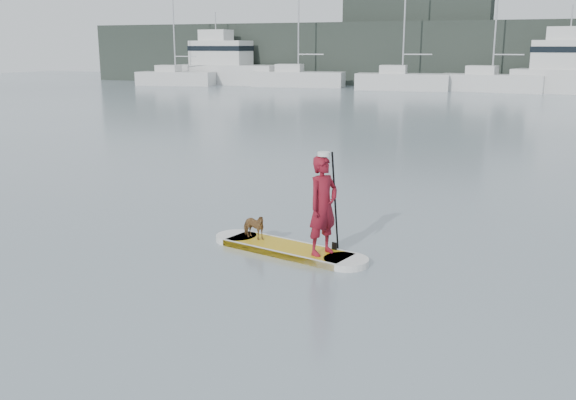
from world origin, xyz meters
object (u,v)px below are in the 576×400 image
at_px(paddler, 323,206).
at_px(sailboat_a, 175,77).
at_px(sailboat_d, 491,81).
at_px(dog, 253,226).
at_px(paddleboard, 288,249).
at_px(sailboat_b, 298,77).
at_px(motor_yacht_b, 226,64).
at_px(sailboat_c, 401,80).

xyz_separation_m(paddler, sailboat_a, (-30.55, 44.80, -0.23)).
bearing_deg(sailboat_d, dog, -82.84).
relative_size(paddleboard, sailboat_d, 0.26).
bearing_deg(dog, sailboat_b, 36.76).
relative_size(paddler, sailboat_a, 0.16).
relative_size(sailboat_d, motor_yacht_b, 1.16).
xyz_separation_m(paddleboard, paddler, (0.74, -0.18, 0.94)).
distance_m(paddleboard, sailboat_d, 46.77).
bearing_deg(sailboat_a, sailboat_d, -3.74).
height_order(sailboat_c, motor_yacht_b, sailboat_c).
bearing_deg(sailboat_c, motor_yacht_b, 166.34).
bearing_deg(paddler, sailboat_d, 26.28).
height_order(paddler, motor_yacht_b, motor_yacht_b).
height_order(dog, sailboat_d, sailboat_d).
distance_m(sailboat_c, sailboat_d, 7.46).
bearing_deg(paddler, sailboat_a, 59.31).
relative_size(paddler, dog, 3.01).
xyz_separation_m(dog, motor_yacht_b, (-25.24, 48.02, 1.61)).
xyz_separation_m(sailboat_c, sailboat_d, (7.39, 1.02, 0.06)).
relative_size(sailboat_b, sailboat_d, 1.01).
bearing_deg(sailboat_a, motor_yacht_b, 35.65).
bearing_deg(paddler, motor_yacht_b, 53.97).
bearing_deg(paddleboard, sailboat_b, 124.39).
relative_size(paddleboard, paddler, 1.83).
relative_size(sailboat_b, motor_yacht_b, 1.17).
height_order(paddleboard, sailboat_b, sailboat_b).
height_order(paddler, sailboat_c, sailboat_c).
xyz_separation_m(paddleboard, sailboat_a, (-29.82, 44.62, 0.71)).
xyz_separation_m(paddler, dog, (-1.53, 0.37, -0.64)).
bearing_deg(sailboat_c, dog, -87.37).
height_order(paddleboard, motor_yacht_b, motor_yacht_b).
xyz_separation_m(sailboat_b, motor_yacht_b, (-8.22, 1.34, 1.09)).
distance_m(dog, sailboat_d, 46.58).
relative_size(paddler, sailboat_b, 0.14).
bearing_deg(paddler, dog, 101.43).
height_order(sailboat_c, sailboat_d, sailboat_d).
bearing_deg(sailboat_c, sailboat_d, 1.91).
height_order(paddleboard, dog, dog).
distance_m(paddleboard, dog, 0.88).
bearing_deg(motor_yacht_b, paddler, -57.16).
relative_size(dog, motor_yacht_b, 0.05).
relative_size(paddler, motor_yacht_b, 0.16).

